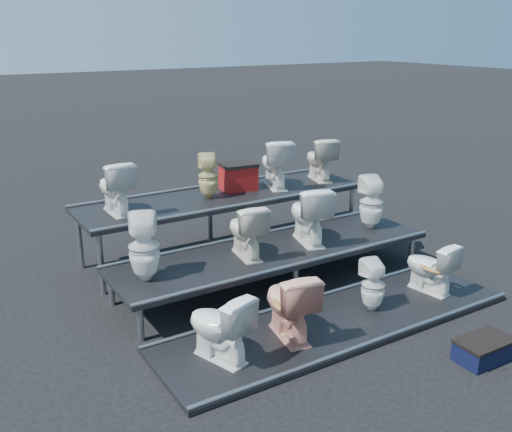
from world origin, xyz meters
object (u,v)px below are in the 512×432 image
toilet_0 (219,326)px  toilet_6 (308,214)px  toilet_3 (430,267)px  toilet_11 (320,159)px  red_crate (238,178)px  toilet_2 (373,285)px  toilet_8 (115,187)px  step_stool (483,351)px  toilet_7 (372,202)px  toilet_10 (275,163)px  toilet_9 (208,176)px  toilet_1 (289,303)px  toilet_5 (246,230)px  toilet_4 (144,247)px

toilet_0 → toilet_6: toilet_6 is taller
toilet_3 → toilet_11: bearing=-104.1°
toilet_11 → red_crate: size_ratio=1.39×
toilet_2 → toilet_8: size_ratio=0.86×
step_stool → red_crate: bearing=97.4°
toilet_6 → toilet_11: bearing=-116.9°
toilet_7 → toilet_10: toilet_10 is taller
toilet_6 → toilet_11: toilet_11 is taller
toilet_9 → red_crate: 0.62m
toilet_1 → toilet_2: bearing=-169.8°
toilet_5 → step_stool: (1.18, -2.61, -0.70)m
toilet_1 → toilet_2: 1.16m
toilet_3 → red_crate: bearing=-76.4°
toilet_0 → toilet_6: size_ratio=0.92×
toilet_4 → toilet_8: size_ratio=1.10×
toilet_7 → step_stool: 2.84m
toilet_7 → toilet_0: bearing=43.4°
toilet_11 → red_crate: toilet_11 is taller
toilet_1 → toilet_3: toilet_1 is taller
toilet_7 → toilet_1: bearing=50.3°
toilet_1 → toilet_11: bearing=-122.1°
toilet_0 → red_crate: bearing=-141.3°
toilet_11 → toilet_8: bearing=14.8°
toilet_5 → toilet_7: size_ratio=0.92×
red_crate → toilet_8: bearing=-167.3°
toilet_7 → red_crate: size_ratio=1.52×
toilet_6 → toilet_7: (1.09, 0.00, -0.02)m
toilet_9 → toilet_10: bearing=-157.9°
toilet_6 → toilet_4: bearing=15.1°
toilet_1 → toilet_7: (2.29, 1.30, 0.39)m
toilet_2 → toilet_7: bearing=-117.6°
toilet_0 → toilet_8: 2.72m
toilet_11 → red_crate: 1.39m
toilet_8 → toilet_1: bearing=109.0°
toilet_10 → step_stool: bearing=106.6°
toilet_10 → toilet_11: size_ratio=1.09×
toilet_2 → toilet_11: toilet_11 is taller
toilet_2 → toilet_3: toilet_3 is taller
toilet_1 → step_stool: 1.97m
toilet_0 → toilet_1: bearing=161.8°
toilet_10 → toilet_11: toilet_10 is taller
toilet_9 → toilet_4: bearing=63.7°
toilet_7 → red_crate: 1.97m
toilet_10 → red_crate: size_ratio=1.51×
toilet_0 → toilet_3: 2.90m
toilet_5 → toilet_2: bearing=133.4°
toilet_3 → toilet_6: size_ratio=0.83×
toilet_0 → step_stool: toilet_0 is taller
toilet_3 → toilet_8: (-3.00, 2.60, 0.83)m
toilet_8 → red_crate: 1.93m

